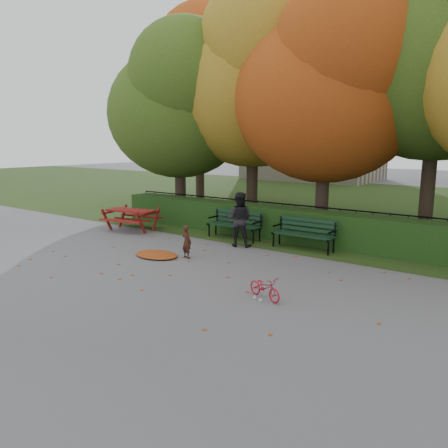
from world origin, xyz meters
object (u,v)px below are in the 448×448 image
Objects in this scene: child at (187,242)px; bicycle at (265,287)px; bench_left at (236,222)px; bench_right at (305,231)px; picnic_table at (131,214)px; adult at (239,219)px; tree_a at (181,103)px; tree_f at (201,85)px; tree_c at (334,84)px; tree_b at (258,76)px.

bicycle is at bearing 167.15° from child.
bench_right is (2.40, 0.00, 0.00)m from bench_left.
bench_left reaches higher than bicycle.
bench_left is at bearing 59.80° from bicycle.
adult is at bearing -5.98° from picnic_table.
bench_left is 1.09m from adult.
tree_a reaches higher than child.
bicycle is (7.46, -6.02, -4.29)m from tree_a.
bench_left is 2.06× the size of bicycle.
bench_right is at bearing -116.59° from child.
tree_f is 9.56m from bench_left.
tree_c is 4.44× the size of bench_right.
bench_right is at bearing 34.84° from bicycle.
tree_c reaches higher than picnic_table.
child is (0.32, -2.73, -0.08)m from bench_left.
adult is (4.36, 0.25, 0.24)m from picnic_table.
tree_b is at bearing 139.33° from bench_right.
adult reaches higher than bench_right.
tree_b is 4.88× the size of bench_right.
tree_c is 7.93m from picnic_table.
tree_b is at bearing 52.30° from bicycle.
tree_c is at bearing 46.64° from bench_left.
child is (4.01, -1.68, -0.12)m from picnic_table.
bench_left is (1.14, -3.04, -4.88)m from tree_b.
tree_c is (3.28, -0.78, -0.58)m from tree_b.
bench_right is at bearing -40.67° from tree_b.
tree_a is 3.11m from tree_b.
bicycle is at bearing -77.35° from tree_c.
bench_right is at bearing -33.92° from tree_f.
tree_c is 5.31m from bench_left.
bicycle is at bearing -38.91° from tree_a.
tree_c is 8.66m from tree_f.
tree_f is 10.32m from adult.
tree_c is 9.14× the size of bicycle.
tree_b reaches higher than picnic_table.
tree_f is at bearing 63.21° from bicycle.
child is at bearing -127.27° from bench_right.
tree_b is 5.32m from tree_f.
tree_c is 6.88m from child.
bench_left is 1.12× the size of adult.
picnic_table is (-5.82, -3.31, -4.26)m from tree_c.
picnic_table is at bearing -86.00° from tree_a.
bicycle is at bearing 111.01° from adult.
adult is 1.84× the size of bicycle.
bench_left is 0.95× the size of picnic_table.
picnic_table is at bearing 85.94° from bicycle.
bench_right is (3.54, -3.04, -4.88)m from tree_b.
bicycle is at bearing -74.21° from bench_right.
tree_f is (-1.94, 3.66, 1.17)m from tree_a.
picnic_table is 2.13× the size of child.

